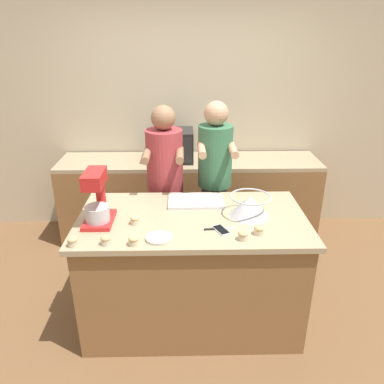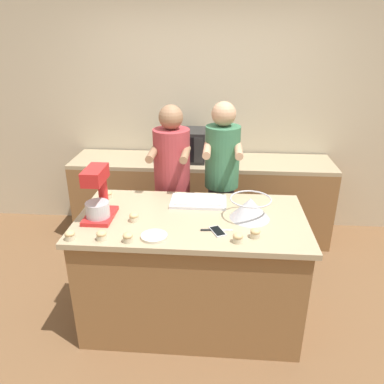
{
  "view_description": "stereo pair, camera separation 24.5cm",
  "coord_description": "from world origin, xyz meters",
  "px_view_note": "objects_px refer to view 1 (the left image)",
  "views": [
    {
      "loc": [
        -0.05,
        -2.46,
        2.19
      ],
      "look_at": [
        0.0,
        0.05,
        1.1
      ],
      "focal_mm": 35.0,
      "sensor_mm": 36.0,
      "label": 1
    },
    {
      "loc": [
        0.19,
        -2.45,
        2.19
      ],
      "look_at": [
        0.0,
        0.05,
        1.1
      ],
      "focal_mm": 35.0,
      "sensor_mm": 36.0,
      "label": 2
    }
  ],
  "objects_px": {
    "stand_mixer": "(97,200)",
    "cupcake_0": "(103,198)",
    "cupcake_6": "(135,220)",
    "cupcake_2": "(133,240)",
    "person_right": "(214,187)",
    "knife": "(218,229)",
    "cell_phone": "(221,230)",
    "baking_tray": "(196,201)",
    "cupcake_1": "(106,240)",
    "mixing_bowl": "(250,205)",
    "cupcake_3": "(259,230)",
    "small_plate": "(159,238)",
    "person_left": "(165,190)",
    "microwave_oven": "(172,145)",
    "cupcake_4": "(243,235)",
    "cupcake_5": "(73,241)"
  },
  "relations": [
    {
      "from": "person_left",
      "to": "cupcake_0",
      "type": "distance_m",
      "value": 0.63
    },
    {
      "from": "mixing_bowl",
      "to": "person_right",
      "type": "bearing_deg",
      "value": 107.55
    },
    {
      "from": "person_right",
      "to": "knife",
      "type": "relative_size",
      "value": 7.48
    },
    {
      "from": "small_plate",
      "to": "cupcake_2",
      "type": "xyz_separation_m",
      "value": [
        -0.16,
        -0.07,
        0.02
      ]
    },
    {
      "from": "knife",
      "to": "cupcake_4",
      "type": "distance_m",
      "value": 0.21
    },
    {
      "from": "person_left",
      "to": "mixing_bowl",
      "type": "height_order",
      "value": "person_left"
    },
    {
      "from": "mixing_bowl",
      "to": "cupcake_2",
      "type": "xyz_separation_m",
      "value": [
        -0.81,
        -0.4,
        -0.05
      ]
    },
    {
      "from": "microwave_oven",
      "to": "cupcake_4",
      "type": "xyz_separation_m",
      "value": [
        0.51,
        -1.72,
        -0.11
      ]
    },
    {
      "from": "cell_phone",
      "to": "cupcake_0",
      "type": "relative_size",
      "value": 2.4
    },
    {
      "from": "baking_tray",
      "to": "knife",
      "type": "height_order",
      "value": "baking_tray"
    },
    {
      "from": "cell_phone",
      "to": "cupcake_1",
      "type": "relative_size",
      "value": 2.4
    },
    {
      "from": "knife",
      "to": "cupcake_1",
      "type": "relative_size",
      "value": 3.31
    },
    {
      "from": "mixing_bowl",
      "to": "cupcake_1",
      "type": "height_order",
      "value": "mixing_bowl"
    },
    {
      "from": "person_left",
      "to": "mixing_bowl",
      "type": "distance_m",
      "value": 0.94
    },
    {
      "from": "person_left",
      "to": "person_right",
      "type": "xyz_separation_m",
      "value": [
        0.45,
        -0.0,
        0.03
      ]
    },
    {
      "from": "stand_mixer",
      "to": "person_right",
      "type": "bearing_deg",
      "value": 39.93
    },
    {
      "from": "cupcake_6",
      "to": "cupcake_0",
      "type": "bearing_deg",
      "value": 128.36
    },
    {
      "from": "cupcake_3",
      "to": "cupcake_5",
      "type": "relative_size",
      "value": 1.0
    },
    {
      "from": "person_left",
      "to": "cupcake_4",
      "type": "xyz_separation_m",
      "value": [
        0.55,
        -1.01,
        0.1
      ]
    },
    {
      "from": "cupcake_5",
      "to": "stand_mixer",
      "type": "bearing_deg",
      "value": 72.48
    },
    {
      "from": "mixing_bowl",
      "to": "cupcake_1",
      "type": "distance_m",
      "value": 1.06
    },
    {
      "from": "cupcake_0",
      "to": "cupcake_4",
      "type": "relative_size",
      "value": 1.0
    },
    {
      "from": "stand_mixer",
      "to": "cupcake_0",
      "type": "relative_size",
      "value": 5.86
    },
    {
      "from": "stand_mixer",
      "to": "small_plate",
      "type": "xyz_separation_m",
      "value": [
        0.44,
        -0.25,
        -0.16
      ]
    },
    {
      "from": "knife",
      "to": "cupcake_0",
      "type": "height_order",
      "value": "cupcake_0"
    },
    {
      "from": "cell_phone",
      "to": "person_right",
      "type": "bearing_deg",
      "value": 88.53
    },
    {
      "from": "person_right",
      "to": "small_plate",
      "type": "relative_size",
      "value": 9.25
    },
    {
      "from": "mixing_bowl",
      "to": "cupcake_6",
      "type": "bearing_deg",
      "value": -172.13
    },
    {
      "from": "person_left",
      "to": "small_plate",
      "type": "bearing_deg",
      "value": -89.79
    },
    {
      "from": "stand_mixer",
      "to": "baking_tray",
      "type": "bearing_deg",
      "value": 23.76
    },
    {
      "from": "mixing_bowl",
      "to": "baking_tray",
      "type": "relative_size",
      "value": 0.68
    },
    {
      "from": "baking_tray",
      "to": "cupcake_1",
      "type": "relative_size",
      "value": 6.6
    },
    {
      "from": "microwave_oven",
      "to": "cupcake_1",
      "type": "bearing_deg",
      "value": -102.19
    },
    {
      "from": "person_left",
      "to": "cupcake_6",
      "type": "relative_size",
      "value": 24.28
    },
    {
      "from": "cupcake_4",
      "to": "cell_phone",
      "type": "bearing_deg",
      "value": 137.02
    },
    {
      "from": "baking_tray",
      "to": "cupcake_0",
      "type": "relative_size",
      "value": 6.6
    },
    {
      "from": "cupcake_1",
      "to": "cupcake_4",
      "type": "relative_size",
      "value": 1.0
    },
    {
      "from": "cupcake_1",
      "to": "cupcake_6",
      "type": "height_order",
      "value": "same"
    },
    {
      "from": "baking_tray",
      "to": "cupcake_5",
      "type": "xyz_separation_m",
      "value": [
        -0.8,
        -0.63,
        0.02
      ]
    },
    {
      "from": "stand_mixer",
      "to": "cupcake_0",
      "type": "distance_m",
      "value": 0.37
    },
    {
      "from": "cell_phone",
      "to": "cupcake_2",
      "type": "bearing_deg",
      "value": -163.32
    },
    {
      "from": "small_plate",
      "to": "cupcake_0",
      "type": "bearing_deg",
      "value": 129.04
    },
    {
      "from": "person_left",
      "to": "stand_mixer",
      "type": "xyz_separation_m",
      "value": [
        -0.44,
        -0.74,
        0.24
      ]
    },
    {
      "from": "cupcake_6",
      "to": "cupcake_2",
      "type": "bearing_deg",
      "value": -85.22
    },
    {
      "from": "person_right",
      "to": "cell_phone",
      "type": "height_order",
      "value": "person_right"
    },
    {
      "from": "person_left",
      "to": "small_plate",
      "type": "relative_size",
      "value": 9.06
    },
    {
      "from": "mixing_bowl",
      "to": "cupcake_6",
      "type": "xyz_separation_m",
      "value": [
        -0.83,
        -0.12,
        -0.05
      ]
    },
    {
      "from": "cupcake_6",
      "to": "cupcake_5",
      "type": "bearing_deg",
      "value": -141.37
    },
    {
      "from": "knife",
      "to": "cupcake_3",
      "type": "xyz_separation_m",
      "value": [
        0.27,
        -0.07,
        0.03
      ]
    },
    {
      "from": "cupcake_2",
      "to": "cupcake_4",
      "type": "relative_size",
      "value": 1.0
    }
  ]
}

